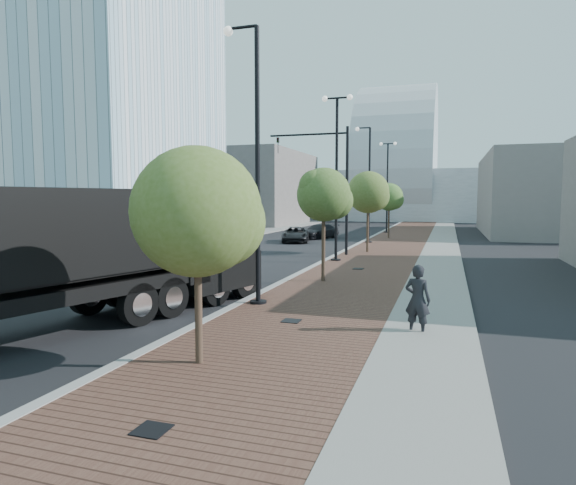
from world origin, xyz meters
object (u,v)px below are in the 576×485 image
(dump_truck, at_px, (124,264))
(dark_car_mid, at_px, (296,235))
(pedestrian, at_px, (418,300))
(white_sedan, at_px, (187,263))

(dump_truck, relative_size, dark_car_mid, 3.15)
(dark_car_mid, distance_m, pedestrian, 27.99)
(dump_truck, xyz_separation_m, white_sedan, (-1.82, 6.99, -0.91))
(dump_truck, bearing_deg, pedestrian, 20.43)
(white_sedan, height_order, dark_car_mid, white_sedan)
(dark_car_mid, bearing_deg, pedestrian, -79.87)
(dark_car_mid, height_order, pedestrian, pedestrian)
(dark_car_mid, bearing_deg, white_sedan, -101.20)
(dump_truck, height_order, dark_car_mid, dump_truck)
(pedestrian, bearing_deg, dark_car_mid, -50.80)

